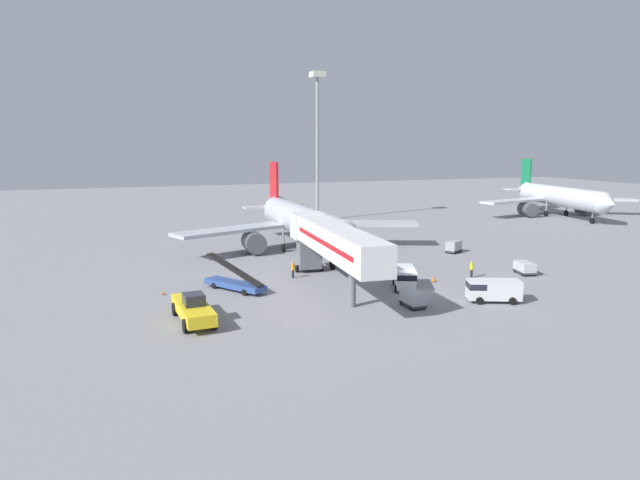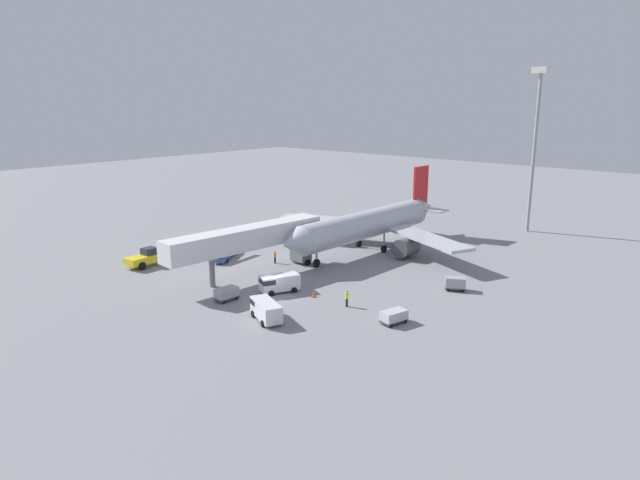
{
  "view_description": "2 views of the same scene",
  "coord_description": "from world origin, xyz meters",
  "px_view_note": "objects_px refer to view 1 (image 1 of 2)",
  "views": [
    {
      "loc": [
        -27.16,
        -46.03,
        14.21
      ],
      "look_at": [
        -4.61,
        14.52,
        3.12
      ],
      "focal_mm": 31.54,
      "sensor_mm": 36.0,
      "label": 1
    },
    {
      "loc": [
        44.78,
        -42.09,
        21.92
      ],
      "look_at": [
        -4.07,
        13.31,
        3.55
      ],
      "focal_mm": 31.71,
      "sensor_mm": 36.0,
      "label": 2
    }
  ],
  "objects_px": {
    "baggage_cart_mid_center": "(525,267)",
    "ground_crew_worker_foreground": "(472,269)",
    "baggage_cart_near_center": "(413,298)",
    "service_van_mid_left": "(492,289)",
    "ground_crew_worker_midground": "(293,269)",
    "jet_bridge": "(331,240)",
    "safety_cone_bravo": "(433,278)",
    "pushback_tug": "(193,309)",
    "baggage_cart_far_right": "(454,246)",
    "service_van_outer_right": "(405,277)",
    "belt_loader_truck": "(235,283)",
    "airplane_at_gate": "(301,222)",
    "safety_cone_alpha": "(163,292)",
    "apron_light_mast": "(317,119)",
    "airplane_background": "(558,197)"
  },
  "relations": [
    {
      "from": "belt_loader_truck",
      "to": "apron_light_mast",
      "type": "xyz_separation_m",
      "value": [
        25.29,
        45.31,
        17.84
      ]
    },
    {
      "from": "safety_cone_bravo",
      "to": "apron_light_mast",
      "type": "xyz_separation_m",
      "value": [
        5.14,
        49.11,
        18.27
      ]
    },
    {
      "from": "belt_loader_truck",
      "to": "airplane_background",
      "type": "distance_m",
      "value": 79.52
    },
    {
      "from": "baggage_cart_far_right",
      "to": "safety_cone_alpha",
      "type": "relative_size",
      "value": 5.49
    },
    {
      "from": "service_van_mid_left",
      "to": "safety_cone_alpha",
      "type": "relative_size",
      "value": 10.44
    },
    {
      "from": "belt_loader_truck",
      "to": "baggage_cart_near_center",
      "type": "bearing_deg",
      "value": -39.3
    },
    {
      "from": "belt_loader_truck",
      "to": "service_van_outer_right",
      "type": "relative_size",
      "value": 1.39
    },
    {
      "from": "airplane_at_gate",
      "to": "ground_crew_worker_foreground",
      "type": "relative_size",
      "value": 18.75
    },
    {
      "from": "baggage_cart_near_center",
      "to": "service_van_mid_left",
      "type": "bearing_deg",
      "value": -8.19
    },
    {
      "from": "pushback_tug",
      "to": "safety_cone_bravo",
      "type": "distance_m",
      "value": 25.83
    },
    {
      "from": "baggage_cart_near_center",
      "to": "apron_light_mast",
      "type": "relative_size",
      "value": 0.1
    },
    {
      "from": "baggage_cart_mid_center",
      "to": "airplane_background",
      "type": "bearing_deg",
      "value": 43.56
    },
    {
      "from": "safety_cone_alpha",
      "to": "safety_cone_bravo",
      "type": "bearing_deg",
      "value": -9.79
    },
    {
      "from": "service_van_outer_right",
      "to": "safety_cone_bravo",
      "type": "xyz_separation_m",
      "value": [
        4.2,
        1.49,
        -0.84
      ]
    },
    {
      "from": "baggage_cart_mid_center",
      "to": "safety_cone_bravo",
      "type": "xyz_separation_m",
      "value": [
        -11.31,
        0.49,
        -0.41
      ]
    },
    {
      "from": "belt_loader_truck",
      "to": "airplane_at_gate",
      "type": "bearing_deg",
      "value": 53.59
    },
    {
      "from": "belt_loader_truck",
      "to": "airplane_background",
      "type": "height_order",
      "value": "airplane_background"
    },
    {
      "from": "jet_bridge",
      "to": "ground_crew_worker_midground",
      "type": "bearing_deg",
      "value": 109.82
    },
    {
      "from": "airplane_at_gate",
      "to": "apron_light_mast",
      "type": "bearing_deg",
      "value": 65.79
    },
    {
      "from": "belt_loader_truck",
      "to": "service_van_mid_left",
      "type": "bearing_deg",
      "value": -29.98
    },
    {
      "from": "safety_cone_alpha",
      "to": "service_van_outer_right",
      "type": "bearing_deg",
      "value": -15.11
    },
    {
      "from": "baggage_cart_mid_center",
      "to": "baggage_cart_near_center",
      "type": "relative_size",
      "value": 1.13
    },
    {
      "from": "pushback_tug",
      "to": "baggage_cart_mid_center",
      "type": "bearing_deg",
      "value": 6.91
    },
    {
      "from": "baggage_cart_far_right",
      "to": "ground_crew_worker_midground",
      "type": "xyz_separation_m",
      "value": [
        -24.22,
        -6.13,
        0.1
      ]
    },
    {
      "from": "belt_loader_truck",
      "to": "safety_cone_alpha",
      "type": "bearing_deg",
      "value": 172.87
    },
    {
      "from": "belt_loader_truck",
      "to": "airplane_background",
      "type": "relative_size",
      "value": 0.21
    },
    {
      "from": "belt_loader_truck",
      "to": "apron_light_mast",
      "type": "relative_size",
      "value": 0.25
    },
    {
      "from": "airplane_background",
      "to": "service_van_mid_left",
      "type": "bearing_deg",
      "value": -137.63
    },
    {
      "from": "service_van_mid_left",
      "to": "baggage_cart_mid_center",
      "type": "distance_m",
      "value": 13.03
    },
    {
      "from": "belt_loader_truck",
      "to": "apron_light_mast",
      "type": "distance_m",
      "value": 54.87
    },
    {
      "from": "baggage_cart_near_center",
      "to": "safety_cone_bravo",
      "type": "height_order",
      "value": "baggage_cart_near_center"
    },
    {
      "from": "baggage_cart_far_right",
      "to": "baggage_cart_near_center",
      "type": "distance_m",
      "value": 26.73
    },
    {
      "from": "baggage_cart_near_center",
      "to": "ground_crew_worker_foreground",
      "type": "height_order",
      "value": "ground_crew_worker_foreground"
    },
    {
      "from": "baggage_cart_mid_center",
      "to": "ground_crew_worker_midground",
      "type": "relative_size",
      "value": 1.59
    },
    {
      "from": "safety_cone_alpha",
      "to": "apron_light_mast",
      "type": "distance_m",
      "value": 57.79
    },
    {
      "from": "baggage_cart_mid_center",
      "to": "service_van_outer_right",
      "type": "bearing_deg",
      "value": -176.33
    },
    {
      "from": "jet_bridge",
      "to": "belt_loader_truck",
      "type": "relative_size",
      "value": 3.33
    },
    {
      "from": "ground_crew_worker_foreground",
      "to": "airplane_background",
      "type": "relative_size",
      "value": 0.06
    },
    {
      "from": "baggage_cart_mid_center",
      "to": "ground_crew_worker_foreground",
      "type": "relative_size",
      "value": 1.55
    },
    {
      "from": "jet_bridge",
      "to": "pushback_tug",
      "type": "relative_size",
      "value": 3.02
    },
    {
      "from": "ground_crew_worker_foreground",
      "to": "safety_cone_bravo",
      "type": "height_order",
      "value": "ground_crew_worker_foreground"
    },
    {
      "from": "ground_crew_worker_foreground",
      "to": "baggage_cart_mid_center",
      "type": "bearing_deg",
      "value": -5.14
    },
    {
      "from": "pushback_tug",
      "to": "baggage_cart_far_right",
      "type": "distance_m",
      "value": 40.45
    },
    {
      "from": "jet_bridge",
      "to": "baggage_cart_near_center",
      "type": "bearing_deg",
      "value": -61.08
    },
    {
      "from": "belt_loader_truck",
      "to": "apron_light_mast",
      "type": "bearing_deg",
      "value": 60.83
    },
    {
      "from": "jet_bridge",
      "to": "ground_crew_worker_foreground",
      "type": "distance_m",
      "value": 16.41
    },
    {
      "from": "baggage_cart_mid_center",
      "to": "apron_light_mast",
      "type": "height_order",
      "value": "apron_light_mast"
    },
    {
      "from": "service_van_mid_left",
      "to": "ground_crew_worker_midground",
      "type": "bearing_deg",
      "value": 133.24
    },
    {
      "from": "airplane_at_gate",
      "to": "safety_cone_alpha",
      "type": "height_order",
      "value": "airplane_at_gate"
    },
    {
      "from": "baggage_cart_mid_center",
      "to": "ground_crew_worker_midground",
      "type": "distance_m",
      "value": 25.57
    }
  ]
}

